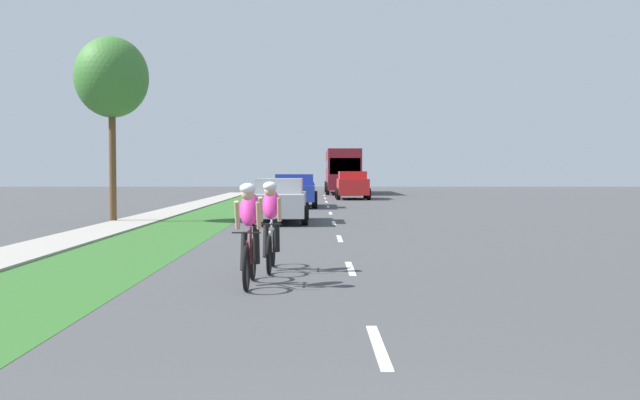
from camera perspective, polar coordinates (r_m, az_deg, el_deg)
The scene contains 11 objects.
ground_plane at distance 22.55m, azimuth 1.24°, elevation -2.12°, with size 120.00×120.00×0.00m, color #424244.
grass_verge at distance 22.92m, azimuth -10.79°, elevation -2.08°, with size 2.71×70.00×0.01m, color #2D6026.
sidewalk_concrete at distance 23.41m, azimuth -15.99°, elevation -2.04°, with size 1.60×70.00×0.10m, color #9E998E.
lane_markings_center at distance 26.54m, azimuth 0.99°, elevation -1.45°, with size 0.12×52.20×0.01m.
cyclist_lead at distance 10.65m, azimuth -5.82°, elevation -2.72°, with size 0.42×1.72×1.58m.
cyclist_trailing at distance 12.24m, azimuth -4.05°, elevation -2.06°, with size 0.42×1.72×1.58m.
sedan_silver at distance 24.06m, azimuth -3.32°, elevation -0.01°, with size 1.98×4.30×1.52m.
pickup_blue at distance 34.51m, azimuth -2.06°, elevation 0.79°, with size 2.22×5.10×1.64m.
suv_red at distance 44.86m, azimuth 2.67°, elevation 1.29°, with size 2.15×4.70×1.79m.
bus_maroon at distance 56.64m, azimuth 1.83°, elevation 2.55°, with size 2.78×11.60×3.48m.
street_tree_near at distance 25.47m, azimuth -16.74°, elevation 9.55°, with size 2.54×2.54×6.43m.
Camera 1 is at (-0.63, -2.47, 1.74)m, focal length 38.97 mm.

